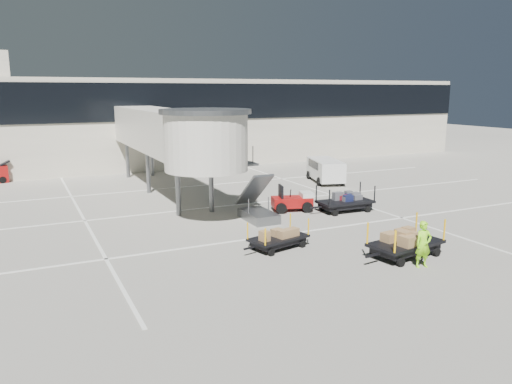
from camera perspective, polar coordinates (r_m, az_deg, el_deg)
ground at (r=23.82m, az=8.65°, el=-5.62°), size 140.00×140.00×0.00m
lane_markings at (r=31.42m, az=-1.95°, el=-1.27°), size 40.00×30.00×0.02m
terminal at (r=50.37m, az=-11.19°, el=8.05°), size 64.00×12.11×15.20m
jet_bridge at (r=32.39m, az=-9.50°, el=6.62°), size 5.70×20.40×6.03m
baggage_tug at (r=29.45m, az=4.26°, el=-1.06°), size 2.58×2.04×1.55m
suitcase_cart at (r=29.63m, az=10.06°, el=-1.15°), size 3.97×1.71×1.55m
box_cart_near at (r=22.27m, az=16.67°, el=-5.56°), size 4.10×2.09×1.58m
box_cart_far at (r=22.42m, az=2.40°, el=-5.37°), size 3.37×1.94×1.29m
ground_worker at (r=21.07m, az=18.58°, el=-5.68°), size 0.76×0.57×1.90m
minivan at (r=39.03m, az=7.88°, el=2.68°), size 3.10×4.91×1.73m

